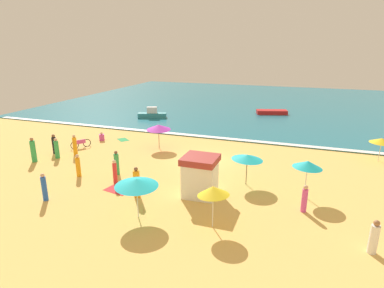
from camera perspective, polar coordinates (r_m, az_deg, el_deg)
The scene contains 28 objects.
ground_plane at distance 25.47m, azimuth 2.58°, elevation -2.94°, with size 60.00×60.00×0.00m, color #EDBC60.
ocean_water at distance 52.09m, azimuth 11.82°, elevation 7.20°, with size 60.00×44.00×0.10m, color teal.
wave_breaker_foam at distance 31.22m, azimuth 6.01°, elevation 1.00°, with size 57.00×0.70×0.01m, color white.
lifeguard_cabana at distance 19.31m, azimuth 1.46°, elevation -5.65°, with size 2.03×1.97×2.47m.
beach_umbrella_0 at distance 16.84m, azimuth -9.84°, elevation -6.75°, with size 3.21×3.21×2.22m.
beach_umbrella_1 at distance 20.84m, azimuth 9.79°, elevation -2.32°, with size 2.61×2.60×2.11m.
beach_umbrella_2 at distance 15.75m, azimuth 3.79°, elevation -8.28°, with size 2.21×2.20×2.30m.
beach_umbrella_3 at distance 19.93m, azimuth 19.86°, elevation -3.42°, with size 2.38×2.38×2.34m.
beach_umbrella_4 at distance 28.06m, azimuth -5.96°, elevation 2.99°, with size 2.71×2.72×2.19m.
beach_umbrella_5 at distance 28.82m, azimuth 30.63°, elevation 0.53°, with size 1.86×1.85×1.87m.
parked_bicycle at distance 30.14m, azimuth -19.14°, elevation 0.08°, with size 1.03×1.57×0.76m.
beachgoer_0 at distance 31.87m, azimuth -15.74°, elevation 1.21°, with size 0.64×0.64×0.81m.
beachgoer_1 at distance 29.22m, azimuth -23.26°, elevation -0.07°, with size 0.48×0.48×1.67m.
beachgoer_2 at distance 27.79m, azimuth -26.37°, elevation -1.04°, with size 0.43×0.43×1.95m.
beachgoer_3 at distance 21.63m, azimuth -13.53°, elevation -4.88°, with size 0.39×0.39×1.66m.
beachgoer_4 at distance 18.69m, azimuth 19.35°, elevation -9.18°, with size 0.42×0.42×1.57m.
beachgoer_5 at distance 27.94m, azimuth -22.90°, elevation -0.77°, with size 0.39×0.39×1.68m.
beachgoer_6 at distance 28.11m, azimuth -20.08°, elevation -0.28°, with size 0.35×0.35×1.75m.
beachgoer_7 at distance 23.56m, azimuth -19.58°, elevation -3.68°, with size 0.37×0.37×1.60m.
beachgoer_8 at distance 20.72m, azimuth -24.77°, elevation -7.03°, with size 0.32×0.32×1.70m.
beachgoer_9 at distance 22.18m, azimuth 1.98°, elevation -4.98°, with size 0.49×0.49×0.90m.
beachgoer_10 at distance 16.51m, azimuth 29.59°, elevation -14.30°, with size 0.53×0.53×1.61m.
beachgoer_11 at distance 19.51m, azimuth -9.81°, elevation -6.86°, with size 0.48×0.48×1.91m.
beachgoer_12 at distance 23.13m, azimuth -13.24°, elevation -3.37°, with size 0.38×0.38×1.74m.
beach_towel_0 at distance 31.67m, azimuth -12.14°, elevation 0.75°, with size 1.49×1.42×0.01m.
beach_towel_1 at distance 20.95m, azimuth -13.04°, elevation -7.98°, with size 1.81×1.29×0.01m.
small_boat_0 at distance 40.26m, azimuth -7.09°, elevation 5.27°, with size 3.59×2.07×1.35m.
small_boat_1 at distance 43.48m, azimuth 13.99°, elevation 5.54°, with size 4.11×2.42×0.51m.
Camera 1 is at (6.98, -22.88, 8.75)m, focal length 30.03 mm.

